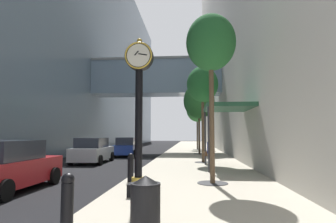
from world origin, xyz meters
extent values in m
plane|color=black|center=(0.00, 27.00, 0.00)|extent=(110.00, 110.00, 0.00)
cube|color=#BCB29E|center=(2.89, 30.00, 0.07)|extent=(5.78, 80.00, 0.14)
cube|color=slate|center=(-12.35, 30.00, 13.61)|extent=(9.00, 80.00, 27.22)
cube|color=#758EA8|center=(-1.04, 27.41, 7.95)|extent=(14.23, 3.20, 3.56)
cube|color=gray|center=(-1.04, 27.41, 9.85)|extent=(14.23, 3.40, 0.24)
cube|color=black|center=(1.08, 5.86, 0.32)|extent=(0.55, 0.55, 0.35)
cylinder|color=gold|center=(1.08, 5.86, 0.58)|extent=(0.39, 0.38, 0.18)
cylinder|color=black|center=(1.08, 5.86, 2.24)|extent=(0.22, 0.22, 3.14)
cylinder|color=black|center=(1.08, 5.86, 4.23)|extent=(0.84, 0.28, 0.84)
torus|color=gold|center=(1.08, 5.70, 4.23)|extent=(0.82, 0.05, 0.82)
cylinder|color=silver|center=(1.08, 5.71, 4.23)|extent=(0.69, 0.01, 0.69)
cylinder|color=silver|center=(1.08, 6.01, 4.23)|extent=(0.69, 0.01, 0.69)
sphere|color=gold|center=(1.08, 5.86, 4.72)|extent=(0.16, 0.16, 0.16)
cube|color=black|center=(1.02, 5.70, 4.30)|extent=(0.13, 0.01, 0.15)
cube|color=black|center=(1.21, 5.70, 4.26)|extent=(0.26, 0.01, 0.08)
cylinder|color=black|center=(0.35, 2.80, 0.58)|extent=(0.23, 0.23, 0.88)
sphere|color=black|center=(0.35, 2.80, 1.08)|extent=(0.24, 0.24, 0.24)
cylinder|color=black|center=(0.35, 8.15, 0.58)|extent=(0.23, 0.23, 0.88)
sphere|color=black|center=(0.35, 8.15, 1.08)|extent=(0.24, 0.24, 0.24)
cylinder|color=#333335|center=(3.38, 8.09, 0.15)|extent=(1.10, 1.10, 0.02)
cylinder|color=brown|center=(3.38, 8.09, 2.40)|extent=(0.18, 0.18, 4.52)
ellipsoid|color=#23602D|center=(3.38, 8.09, 5.36)|extent=(1.86, 1.86, 2.14)
cylinder|color=#333335|center=(3.38, 15.70, 0.15)|extent=(1.10, 1.10, 0.02)
cylinder|color=brown|center=(3.38, 15.70, 2.27)|extent=(0.18, 0.18, 4.26)
ellipsoid|color=#23602D|center=(3.38, 15.70, 5.15)|extent=(2.02, 2.02, 2.33)
cylinder|color=#333335|center=(3.38, 23.32, 0.15)|extent=(1.10, 1.10, 0.02)
cylinder|color=brown|center=(3.38, 23.32, 2.04)|extent=(0.18, 0.18, 3.79)
ellipsoid|color=#2D7033|center=(3.38, 23.32, 5.00)|extent=(2.85, 2.85, 3.27)
cylinder|color=#333335|center=(3.38, 30.94, 0.15)|extent=(1.10, 1.10, 0.02)
cylinder|color=#4C3D2D|center=(3.38, 30.94, 2.03)|extent=(0.18, 0.18, 3.79)
ellipsoid|color=#387F3D|center=(3.38, 30.94, 4.89)|extent=(2.58, 2.58, 2.96)
cylinder|color=black|center=(1.81, 2.67, 0.60)|extent=(0.52, 0.52, 0.92)
cone|color=black|center=(1.81, 2.67, 1.11)|extent=(0.53, 0.53, 0.16)
cylinder|color=#23232D|center=(3.65, 13.08, 0.51)|extent=(0.30, 0.30, 0.75)
cylinder|color=navy|center=(3.65, 13.08, 1.19)|extent=(0.40, 0.40, 0.60)
sphere|color=tan|center=(3.65, 13.08, 1.60)|extent=(0.23, 0.23, 0.23)
cube|color=brown|center=(3.44, 13.12, 0.85)|extent=(0.16, 0.22, 0.24)
cube|color=#235138|center=(4.58, 12.75, 3.34)|extent=(2.40, 3.60, 0.20)
cylinder|color=#333338|center=(3.46, 11.15, 1.74)|extent=(0.10, 0.10, 3.20)
cylinder|color=#333338|center=(3.46, 14.35, 1.74)|extent=(0.10, 0.10, 3.20)
cube|color=navy|center=(-2.99, 22.05, 0.62)|extent=(1.85, 4.21, 0.80)
cube|color=#282D38|center=(-2.98, 21.84, 1.32)|extent=(1.58, 2.38, 0.65)
cylinder|color=black|center=(-3.89, 23.43, 0.32)|extent=(0.24, 0.65, 0.64)
cylinder|color=black|center=(-2.18, 23.49, 0.32)|extent=(0.24, 0.65, 0.64)
cylinder|color=black|center=(-3.79, 20.61, 0.32)|extent=(0.24, 0.65, 0.64)
cylinder|color=black|center=(-2.08, 20.67, 0.32)|extent=(0.24, 0.65, 0.64)
cube|color=#B7BABF|center=(-4.00, 16.18, 0.63)|extent=(2.00, 4.41, 0.81)
cube|color=#282D38|center=(-3.99, 15.96, 1.35)|extent=(1.71, 2.49, 0.67)
cylinder|color=black|center=(-4.97, 17.62, 0.32)|extent=(0.24, 0.65, 0.64)
cylinder|color=black|center=(-3.13, 17.69, 0.32)|extent=(0.24, 0.65, 0.64)
cylinder|color=black|center=(-4.86, 14.67, 0.32)|extent=(0.24, 0.65, 0.64)
cylinder|color=black|center=(-3.02, 14.74, 0.32)|extent=(0.24, 0.65, 0.64)
cube|color=#AD191E|center=(-3.61, 6.83, 0.63)|extent=(1.95, 4.13, 0.83)
cube|color=#282D38|center=(-3.61, 6.62, 1.36)|extent=(1.70, 2.32, 0.68)
cylinder|color=black|center=(-4.54, 8.23, 0.32)|extent=(0.23, 0.64, 0.64)
cylinder|color=black|center=(-2.64, 8.21, 0.32)|extent=(0.23, 0.64, 0.64)
cylinder|color=black|center=(-2.67, 5.42, 0.32)|extent=(0.23, 0.64, 0.64)
camera|label=1|loc=(2.61, -2.21, 1.90)|focal=29.68mm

